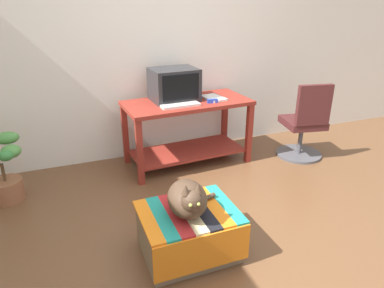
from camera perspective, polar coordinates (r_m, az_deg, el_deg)
name	(u,v)px	position (r m, az deg, el deg)	size (l,w,h in m)	color
ground_plane	(238,256)	(2.65, 7.65, -17.79)	(14.00, 14.00, 0.00)	brown
back_wall	(154,40)	(3.94, -6.23, 16.65)	(8.00, 0.10, 2.60)	silver
desk	(187,121)	(3.77, -0.78, 3.75)	(1.36, 0.70, 0.71)	maroon
tv_monitor	(174,85)	(3.70, -2.96, 9.68)	(0.50, 0.41, 0.34)	#28282B
keyboard	(180,105)	(3.52, -1.98, 6.43)	(0.40, 0.15, 0.02)	beige
book	(214,98)	(3.78, 3.58, 7.57)	(0.18, 0.27, 0.02)	white
ottoman_with_blanket	(189,232)	(2.55, -0.56, -14.32)	(0.67, 0.55, 0.36)	#7A664C
cat	(188,199)	(2.34, -0.66, -9.01)	(0.42, 0.40, 0.30)	#473323
potted_plant	(4,173)	(3.53, -28.53, -4.25)	(0.39, 0.35, 0.62)	brown
office_chair	(305,126)	(4.12, 18.05, 2.82)	(0.52, 0.52, 0.89)	#4C4C51
stapler	(212,101)	(3.64, 3.39, 7.09)	(0.04, 0.11, 0.04)	#2342B7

